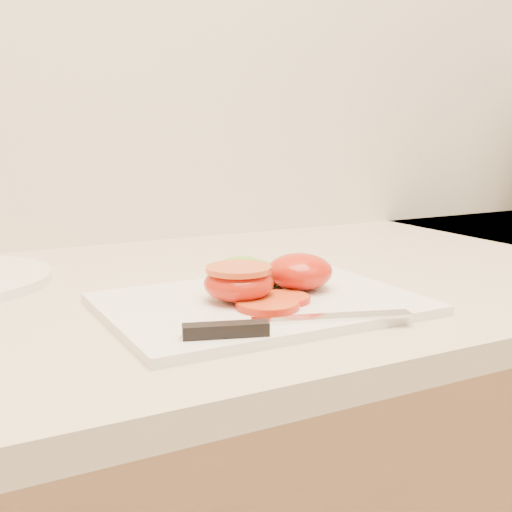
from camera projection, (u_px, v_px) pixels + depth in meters
name	position (u px, v px, depth m)	size (l,w,h in m)	color
cutting_board	(260.00, 304.00, 0.68)	(0.32, 0.23, 0.01)	white
tomato_half_dome	(300.00, 271.00, 0.72)	(0.07, 0.07, 0.04)	red
tomato_half_cut	(239.00, 282.00, 0.67)	(0.07, 0.07, 0.04)	red
tomato_slice_0	(268.00, 305.00, 0.64)	(0.06, 0.06, 0.01)	#D16324
tomato_slice_1	(283.00, 298.00, 0.67)	(0.06, 0.06, 0.01)	#D16324
lettuce_leaf_0	(251.00, 272.00, 0.75)	(0.11, 0.08, 0.02)	#77C634
knife	(270.00, 325.00, 0.58)	(0.23, 0.07, 0.01)	silver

